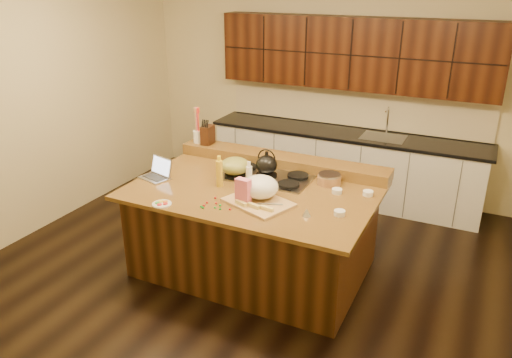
% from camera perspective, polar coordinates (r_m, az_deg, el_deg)
% --- Properties ---
extents(room, '(5.52, 5.02, 2.72)m').
position_cam_1_polar(room, '(4.79, -0.26, 3.67)').
color(room, black).
rests_on(room, ground).
extents(island, '(2.40, 1.60, 0.92)m').
position_cam_1_polar(island, '(5.15, -0.24, -5.72)').
color(island, black).
rests_on(island, ground).
extents(back_ledge, '(2.40, 0.30, 0.12)m').
position_cam_1_polar(back_ledge, '(5.52, 2.94, 2.12)').
color(back_ledge, '#2F1E0A').
rests_on(back_ledge, island).
extents(cooktop, '(0.92, 0.52, 0.05)m').
position_cam_1_polar(cooktop, '(5.19, 1.20, 0.29)').
color(cooktop, gray).
rests_on(cooktop, island).
extents(back_counter, '(3.70, 0.66, 2.40)m').
position_cam_1_polar(back_counter, '(6.80, 10.36, 5.74)').
color(back_counter, silver).
rests_on(back_counter, ground).
extents(kettle, '(0.28, 0.28, 0.20)m').
position_cam_1_polar(kettle, '(5.14, 1.21, 1.64)').
color(kettle, black).
rests_on(kettle, cooktop).
extents(green_bowl, '(0.41, 0.41, 0.17)m').
position_cam_1_polar(green_bowl, '(5.17, -2.42, 1.53)').
color(green_bowl, olive).
rests_on(green_bowl, cooktop).
extents(laptop, '(0.35, 0.31, 0.21)m').
position_cam_1_polar(laptop, '(5.29, -11.18, 0.74)').
color(laptop, '#B7B7BC').
rests_on(laptop, island).
extents(oil_bottle, '(0.08, 0.08, 0.27)m').
position_cam_1_polar(oil_bottle, '(4.96, -4.20, 0.63)').
color(oil_bottle, gold).
rests_on(oil_bottle, island).
extents(vinegar_bottle, '(0.07, 0.07, 0.25)m').
position_cam_1_polar(vinegar_bottle, '(4.85, -0.80, 0.06)').
color(vinegar_bottle, silver).
rests_on(vinegar_bottle, island).
extents(wooden_tray, '(0.70, 0.61, 0.24)m').
position_cam_1_polar(wooden_tray, '(4.63, 0.43, -1.32)').
color(wooden_tray, tan).
rests_on(wooden_tray, island).
extents(ramekin_a, '(0.12, 0.12, 0.04)m').
position_cam_1_polar(ramekin_a, '(4.46, 9.53, -3.84)').
color(ramekin_a, white).
rests_on(ramekin_a, island).
extents(ramekin_b, '(0.11, 0.11, 0.04)m').
position_cam_1_polar(ramekin_b, '(4.89, 9.24, -1.36)').
color(ramekin_b, white).
rests_on(ramekin_b, island).
extents(ramekin_c, '(0.13, 0.13, 0.04)m').
position_cam_1_polar(ramekin_c, '(4.90, 12.68, -1.58)').
color(ramekin_c, white).
rests_on(ramekin_c, island).
extents(strainer_bowl, '(0.31, 0.31, 0.09)m').
position_cam_1_polar(strainer_bowl, '(5.09, 8.37, -0.09)').
color(strainer_bowl, '#996B3F').
rests_on(strainer_bowl, island).
extents(kitchen_timer, '(0.09, 0.09, 0.07)m').
position_cam_1_polar(kitchen_timer, '(4.40, 5.80, -3.80)').
color(kitchen_timer, silver).
rests_on(kitchen_timer, island).
extents(pink_bag, '(0.15, 0.09, 0.26)m').
position_cam_1_polar(pink_bag, '(4.54, -1.48, -1.52)').
color(pink_bag, pink).
rests_on(pink_bag, island).
extents(candy_plate, '(0.24, 0.24, 0.01)m').
position_cam_1_polar(candy_plate, '(4.68, -10.71, -2.82)').
color(candy_plate, white).
rests_on(candy_plate, island).
extents(package_box, '(0.10, 0.08, 0.12)m').
position_cam_1_polar(package_box, '(5.47, -11.29, 1.52)').
color(package_box, gold).
rests_on(package_box, island).
extents(utensil_crock, '(0.16, 0.16, 0.14)m').
position_cam_1_polar(utensil_crock, '(5.95, -6.59, 4.84)').
color(utensil_crock, white).
rests_on(utensil_crock, back_ledge).
extents(knife_block, '(0.12, 0.18, 0.22)m').
position_cam_1_polar(knife_block, '(5.87, -5.54, 5.04)').
color(knife_block, black).
rests_on(knife_block, back_ledge).
extents(gumdrop_0, '(0.02, 0.02, 0.02)m').
position_cam_1_polar(gumdrop_0, '(4.62, -4.57, -2.77)').
color(gumdrop_0, red).
rests_on(gumdrop_0, island).
extents(gumdrop_1, '(0.02, 0.02, 0.02)m').
position_cam_1_polar(gumdrop_1, '(4.58, -4.12, -3.00)').
color(gumdrop_1, '#198C26').
rests_on(gumdrop_1, island).
extents(gumdrop_2, '(0.02, 0.02, 0.02)m').
position_cam_1_polar(gumdrop_2, '(4.64, -5.62, -2.69)').
color(gumdrop_2, red).
rests_on(gumdrop_2, island).
extents(gumdrop_3, '(0.02, 0.02, 0.02)m').
position_cam_1_polar(gumdrop_3, '(4.54, -4.71, -3.28)').
color(gumdrop_3, '#198C26').
rests_on(gumdrop_3, island).
extents(gumdrop_4, '(0.02, 0.02, 0.02)m').
position_cam_1_polar(gumdrop_4, '(4.73, -4.67, -2.14)').
color(gumdrop_4, red).
rests_on(gumdrop_4, island).
extents(gumdrop_5, '(0.02, 0.02, 0.02)m').
position_cam_1_polar(gumdrop_5, '(4.55, -6.09, -3.27)').
color(gumdrop_5, '#198C26').
rests_on(gumdrop_5, island).
extents(gumdrop_6, '(0.02, 0.02, 0.02)m').
position_cam_1_polar(gumdrop_6, '(4.59, -5.96, -3.02)').
color(gumdrop_6, red).
rests_on(gumdrop_6, island).
extents(gumdrop_7, '(0.02, 0.02, 0.02)m').
position_cam_1_polar(gumdrop_7, '(4.57, -6.29, -3.15)').
color(gumdrop_7, '#198C26').
rests_on(gumdrop_7, island).
extents(gumdrop_8, '(0.02, 0.02, 0.02)m').
position_cam_1_polar(gumdrop_8, '(4.49, -1.49, -3.49)').
color(gumdrop_8, red).
rests_on(gumdrop_8, island).
extents(gumdrop_9, '(0.02, 0.02, 0.02)m').
position_cam_1_polar(gumdrop_9, '(4.51, -4.11, -3.44)').
color(gumdrop_9, '#198C26').
rests_on(gumdrop_9, island).
extents(gumdrop_10, '(0.02, 0.02, 0.02)m').
position_cam_1_polar(gumdrop_10, '(4.50, -3.00, -3.46)').
color(gumdrop_10, red).
rests_on(gumdrop_10, island).
extents(gumdrop_11, '(0.02, 0.02, 0.02)m').
position_cam_1_polar(gumdrop_11, '(4.44, -0.53, -3.76)').
color(gumdrop_11, '#198C26').
rests_on(gumdrop_11, island).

